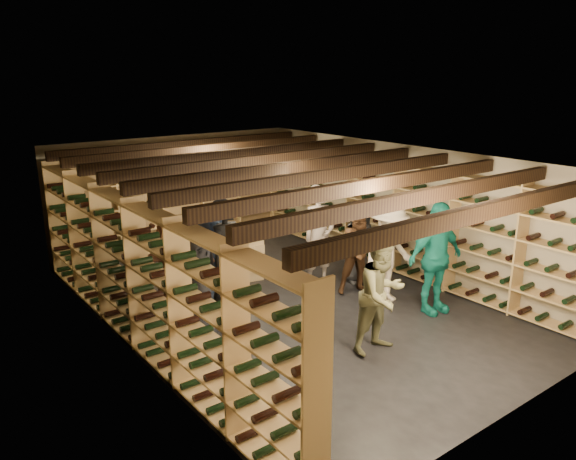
# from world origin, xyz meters

# --- Properties ---
(ground) EXTENTS (8.00, 8.00, 0.00)m
(ground) POSITION_xyz_m (0.00, 0.00, 0.00)
(ground) COLOR black
(ground) RESTS_ON ground
(walls) EXTENTS (5.52, 8.02, 2.40)m
(walls) POSITION_xyz_m (0.00, 0.00, 1.20)
(walls) COLOR tan
(walls) RESTS_ON ground
(ceiling) EXTENTS (5.50, 8.00, 0.01)m
(ceiling) POSITION_xyz_m (0.00, 0.00, 2.40)
(ceiling) COLOR beige
(ceiling) RESTS_ON walls
(ceiling_joists) EXTENTS (5.40, 7.12, 0.18)m
(ceiling_joists) POSITION_xyz_m (0.00, 0.00, 2.26)
(ceiling_joists) COLOR black
(ceiling_joists) RESTS_ON ground
(wine_rack_left) EXTENTS (0.32, 7.50, 2.15)m
(wine_rack_left) POSITION_xyz_m (-2.57, 0.00, 1.08)
(wine_rack_left) COLOR tan
(wine_rack_left) RESTS_ON ground
(wine_rack_right) EXTENTS (0.32, 7.50, 2.15)m
(wine_rack_right) POSITION_xyz_m (2.57, 0.00, 1.08)
(wine_rack_right) COLOR tan
(wine_rack_right) RESTS_ON ground
(wine_rack_back) EXTENTS (4.70, 0.30, 2.15)m
(wine_rack_back) POSITION_xyz_m (0.00, 3.83, 1.07)
(wine_rack_back) COLOR tan
(wine_rack_back) RESTS_ON ground
(crate_stack_left) EXTENTS (0.56, 0.42, 0.85)m
(crate_stack_left) POSITION_xyz_m (0.05, 1.30, 0.42)
(crate_stack_left) COLOR tan
(crate_stack_left) RESTS_ON ground
(crate_stack_right) EXTENTS (0.57, 0.44, 0.68)m
(crate_stack_right) POSITION_xyz_m (-0.10, 1.55, 0.34)
(crate_stack_right) COLOR tan
(crate_stack_right) RESTS_ON ground
(crate_loose) EXTENTS (0.54, 0.40, 0.17)m
(crate_loose) POSITION_xyz_m (0.57, 1.87, 0.09)
(crate_loose) COLOR tan
(crate_loose) RESTS_ON ground
(person_0) EXTENTS (0.90, 0.71, 1.60)m
(person_0) POSITION_xyz_m (-1.88, -0.40, 0.80)
(person_0) COLOR black
(person_0) RESTS_ON ground
(person_1) EXTENTS (0.80, 0.65, 1.90)m
(person_1) POSITION_xyz_m (-1.11, 0.06, 0.95)
(person_1) COLOR black
(person_1) RESTS_ON ground
(person_2) EXTENTS (0.79, 0.62, 1.63)m
(person_2) POSITION_xyz_m (-0.01, -2.06, 0.81)
(person_2) COLOR brown
(person_2) RESTS_ON ground
(person_3) EXTENTS (1.12, 0.69, 1.67)m
(person_3) POSITION_xyz_m (1.33, -0.95, 0.84)
(person_3) COLOR beige
(person_3) RESTS_ON ground
(person_4) EXTENTS (1.10, 0.55, 1.80)m
(person_4) POSITION_xyz_m (1.60, -1.67, 0.90)
(person_4) COLOR #137E6C
(person_4) RESTS_ON ground
(person_5) EXTENTS (1.55, 0.59, 1.64)m
(person_5) POSITION_xyz_m (-1.75, 0.64, 0.82)
(person_5) COLOR brown
(person_5) RESTS_ON ground
(person_6) EXTENTS (0.94, 0.77, 1.66)m
(person_6) POSITION_xyz_m (-1.12, 0.61, 0.83)
(person_6) COLOR #23314D
(person_6) RESTS_ON ground
(person_7) EXTENTS (0.70, 0.48, 1.83)m
(person_7) POSITION_xyz_m (0.88, 0.27, 0.92)
(person_7) COLOR gray
(person_7) RESTS_ON ground
(person_8) EXTENTS (0.94, 0.86, 1.58)m
(person_8) POSITION_xyz_m (1.22, -0.41, 0.79)
(person_8) COLOR #452A18
(person_8) RESTS_ON ground
(person_9) EXTENTS (1.07, 0.79, 1.48)m
(person_9) POSITION_xyz_m (-0.93, 1.30, 0.74)
(person_9) COLOR beige
(person_9) RESTS_ON ground
(person_12) EXTENTS (0.81, 0.61, 1.48)m
(person_12) POSITION_xyz_m (1.58, 0.01, 0.74)
(person_12) COLOR #38383E
(person_12) RESTS_ON ground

